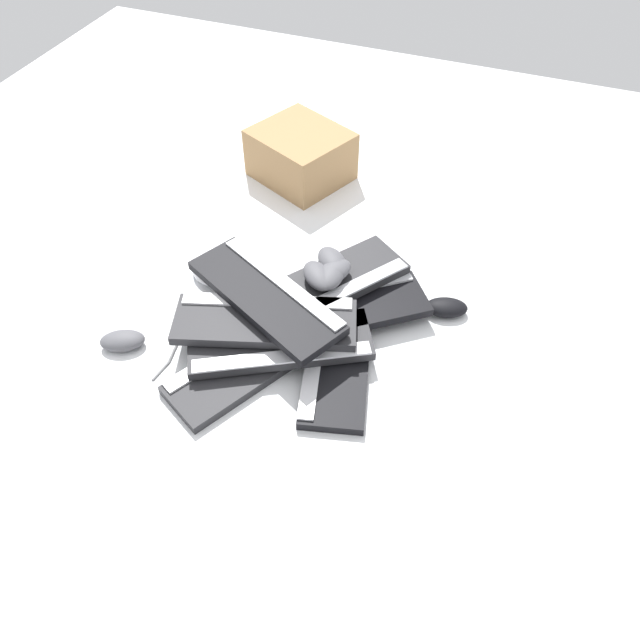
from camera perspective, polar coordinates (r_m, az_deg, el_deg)
name	(u,v)px	position (r m, az deg, el deg)	size (l,w,h in m)	color
ground_plane	(300,326)	(1.60, -1.84, -0.55)	(3.20, 3.20, 0.00)	white
keyboard_0	(337,307)	(1.62, 1.58, 1.18)	(0.38, 0.44, 0.03)	black
keyboard_1	(253,360)	(1.52, -6.14, -3.62)	(0.46, 0.34, 0.03)	#232326
keyboard_2	(337,353)	(1.52, 1.58, -3.04)	(0.46, 0.26, 0.03)	black
keyboard_3	(341,309)	(1.58, 1.92, 1.02)	(0.39, 0.44, 0.03)	black
keyboard_4	(280,344)	(1.50, -3.66, -2.19)	(0.34, 0.46, 0.03)	#232326
keyboard_5	(265,321)	(1.51, -5.03, -0.07)	(0.28, 0.46, 0.03)	#232326
keyboard_6	(266,296)	(1.53, -4.96, 2.23)	(0.33, 0.46, 0.03)	black
keyboard_7	(326,286)	(1.59, 0.54, 3.14)	(0.45, 0.38, 0.03)	#232326
mouse_0	(333,272)	(1.58, 1.21, 4.41)	(0.11, 0.07, 0.04)	#4C4C51
mouse_1	(318,276)	(1.57, -0.20, 4.07)	(0.11, 0.07, 0.04)	#4C4C51
mouse_2	(122,341)	(1.61, -17.61, -1.81)	(0.11, 0.07, 0.04)	#4C4C51
mouse_3	(332,261)	(1.61, 1.11, 5.40)	(0.11, 0.07, 0.04)	#4C4C51
mouse_4	(331,275)	(1.57, 1.00, 4.14)	(0.11, 0.07, 0.04)	#4C4C51
mouse_5	(446,307)	(1.65, 11.47, 1.13)	(0.11, 0.07, 0.04)	black
mouse_6	(205,272)	(1.74, -10.43, 4.33)	(0.11, 0.07, 0.04)	#B7B7BC
cable_0	(218,316)	(1.63, -9.28, 0.35)	(0.44, 0.14, 0.01)	#59595B
cable_1	(308,316)	(1.61, -1.08, 0.34)	(0.42, 0.25, 0.01)	black
cardboard_box	(301,155)	(2.05, -1.77, 14.85)	(0.28, 0.24, 0.16)	#9E774C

